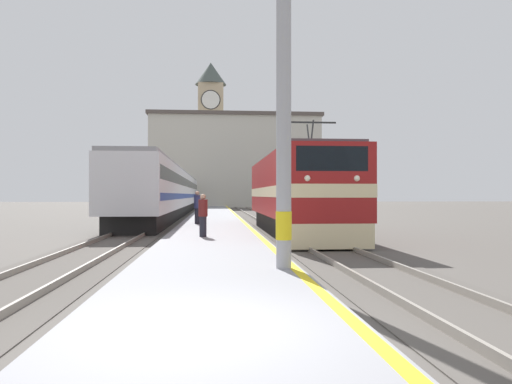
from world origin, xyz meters
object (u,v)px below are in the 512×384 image
passenger_train (172,192)px  clock_tower (211,129)px  person_on_platform (197,207)px  locomotive_train (295,193)px  second_waiting_passenger (203,214)px  catenary_mast (287,99)px

passenger_train → clock_tower: bearing=85.4°
person_on_platform → clock_tower: (0.32, 58.12, 11.82)m
locomotive_train → clock_tower: 63.28m
passenger_train → person_on_platform: (2.88, -17.99, -0.90)m
person_on_platform → clock_tower: bearing=89.7°
second_waiting_passenger → clock_tower: clock_tower is taller
clock_tower → passenger_train: bearing=-94.6°
locomotive_train → clock_tower: (-4.31, 62.14, 11.12)m
passenger_train → clock_tower: clock_tower is taller
second_waiting_passenger → clock_tower: size_ratio=0.07×
catenary_mast → person_on_platform: (-2.43, 16.33, -2.65)m
locomotive_train → passenger_train: size_ratio=0.31×
locomotive_train → person_on_platform: bearing=139.0°
catenary_mast → passenger_train: bearing=98.8°
second_waiting_passenger → clock_tower: bearing=90.1°
catenary_mast → person_on_platform: bearing=98.5°
catenary_mast → second_waiting_passenger: catenary_mast is taller
person_on_platform → second_waiting_passenger: 8.25m
passenger_train → catenary_mast: catenary_mast is taller
second_waiting_passenger → passenger_train: bearing=97.3°
passenger_train → person_on_platform: 18.24m
passenger_train → person_on_platform: passenger_train is taller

